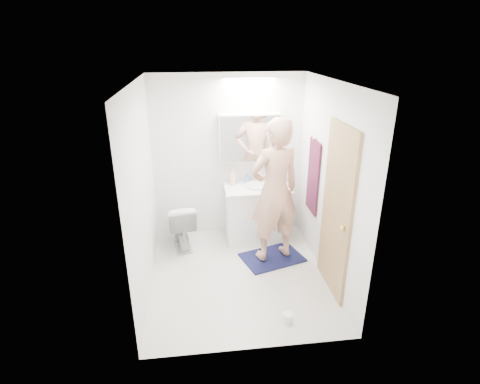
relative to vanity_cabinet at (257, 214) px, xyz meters
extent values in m
plane|color=silver|center=(-0.39, -0.96, -0.39)|extent=(2.50, 2.50, 0.00)
plane|color=white|center=(-0.39, -0.96, 2.01)|extent=(2.50, 2.50, 0.00)
plane|color=white|center=(-0.39, 0.29, 0.81)|extent=(2.50, 0.00, 2.50)
plane|color=white|center=(-0.39, -2.21, 0.81)|extent=(2.50, 0.00, 2.50)
plane|color=white|center=(-1.49, -0.96, 0.81)|extent=(0.00, 2.50, 2.50)
plane|color=white|center=(0.71, -0.96, 0.81)|extent=(0.00, 2.50, 2.50)
cube|color=white|center=(0.00, 0.00, 0.00)|extent=(0.90, 0.55, 0.78)
cube|color=white|center=(0.00, 0.00, 0.41)|extent=(0.95, 0.58, 0.04)
cylinder|color=silver|center=(0.00, 0.03, 0.45)|extent=(0.36, 0.36, 0.03)
cylinder|color=silver|center=(0.00, 0.22, 0.51)|extent=(0.02, 0.02, 0.16)
cube|color=white|center=(-0.09, 0.21, 1.11)|extent=(0.88, 0.14, 0.70)
cube|color=silver|center=(-0.09, 0.13, 1.11)|extent=(0.84, 0.01, 0.66)
imported|color=silver|center=(-1.13, -0.11, -0.05)|extent=(0.48, 0.72, 0.68)
cube|color=#13183D|center=(0.12, -0.63, -0.38)|extent=(0.93, 0.76, 0.02)
imported|color=tan|center=(0.12, -0.63, 0.61)|extent=(0.80, 0.64, 1.91)
cube|color=tan|center=(0.69, -1.31, 0.61)|extent=(0.04, 0.80, 2.00)
sphere|color=gold|center=(0.65, -1.61, 0.56)|extent=(0.06, 0.06, 0.06)
cube|color=#19133E|center=(0.69, -0.41, 0.71)|extent=(0.02, 0.42, 1.00)
cylinder|color=silver|center=(0.67, -0.41, 1.23)|extent=(0.07, 0.02, 0.02)
imported|color=beige|center=(-0.34, 0.15, 0.55)|extent=(0.11, 0.11, 0.24)
imported|color=#5A82C2|center=(-0.12, 0.18, 0.51)|extent=(0.09, 0.09, 0.15)
imported|color=#4044C0|center=(0.19, 0.16, 0.48)|extent=(0.14, 0.14, 0.10)
cylinder|color=white|center=(0.02, -1.88, -0.34)|extent=(0.11, 0.11, 0.10)
camera|label=1|loc=(-0.88, -5.01, 2.43)|focal=28.15mm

